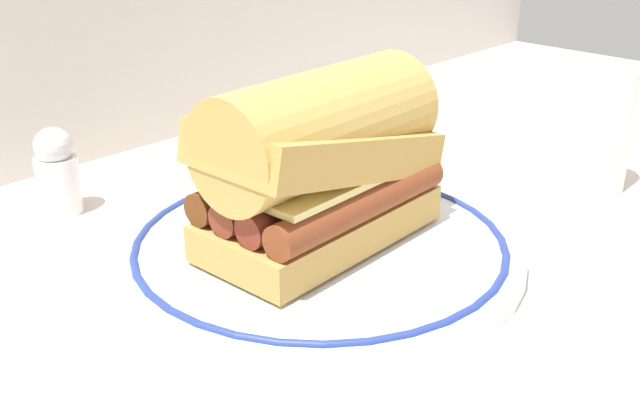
% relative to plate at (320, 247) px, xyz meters
% --- Properties ---
extents(ground_plane, '(1.50, 1.50, 0.00)m').
position_rel_plate_xyz_m(ground_plane, '(0.03, -0.01, -0.01)').
color(ground_plane, beige).
extents(plate, '(0.30, 0.30, 0.01)m').
position_rel_plate_xyz_m(plate, '(0.00, 0.00, 0.00)').
color(plate, white).
rests_on(plate, ground_plane).
extents(sausage_sandwich, '(0.18, 0.11, 0.12)m').
position_rel_plate_xyz_m(sausage_sandwich, '(0.00, -0.00, 0.07)').
color(sausage_sandwich, tan).
rests_on(sausage_sandwich, plate).
extents(drinking_glass, '(0.06, 0.06, 0.11)m').
position_rel_plate_xyz_m(drinking_glass, '(0.27, -0.08, 0.04)').
color(drinking_glass, silver).
rests_on(drinking_glass, ground_plane).
extents(salt_shaker, '(0.03, 0.03, 0.07)m').
position_rel_plate_xyz_m(salt_shaker, '(-0.09, 0.21, 0.03)').
color(salt_shaker, white).
rests_on(salt_shaker, ground_plane).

